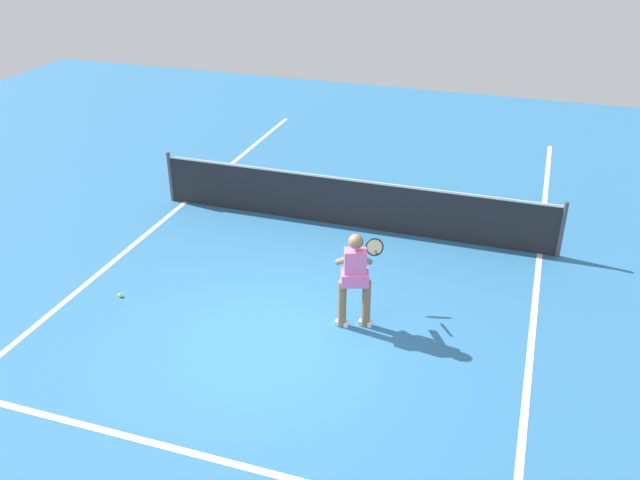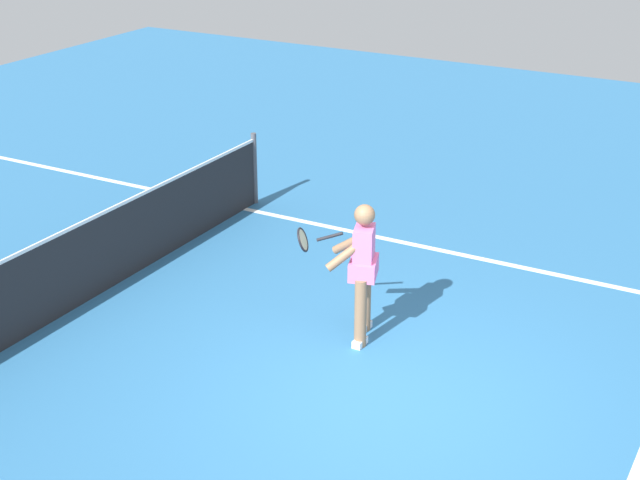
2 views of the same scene
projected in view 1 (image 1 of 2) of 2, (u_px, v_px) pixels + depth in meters
ground_plane at (274, 342)px, 10.01m from camera, size 28.39×28.39×0.00m
service_line_marking at (200, 455)px, 8.03m from camera, size 7.16×0.10×0.01m
sideline_left_marking at (67, 300)px, 11.01m from camera, size 0.10×19.84×0.01m
sideline_right_marking at (527, 392)px, 9.02m from camera, size 0.10×19.84×0.01m
court_net at (350, 202)px, 13.12m from camera, size 7.84×0.08×1.07m
tennis_player at (355, 276)px, 10.01m from camera, size 0.66×1.09×1.55m
tennis_ball_near at (120, 295)px, 11.06m from camera, size 0.07×0.07×0.07m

